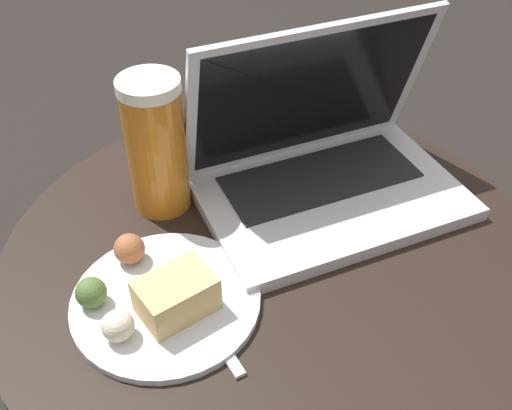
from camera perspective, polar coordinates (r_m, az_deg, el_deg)
The scene contains 5 objects.
table at distance 0.87m, azimuth 1.67°, elevation -12.92°, with size 0.67×0.67×0.55m.
laptop at distance 0.79m, azimuth 6.46°, elevation 4.06°, with size 0.38×0.30×0.23m.
beer_glass at distance 0.75m, azimuth -9.51°, elevation 5.61°, with size 0.08×0.08×0.18m.
snack_plate at distance 0.67m, azimuth -9.17°, elevation -8.60°, with size 0.21×0.21×0.05m.
fork at distance 0.67m, azimuth -5.46°, elevation -9.96°, with size 0.04×0.17×0.00m.
Camera 1 is at (-0.33, -0.40, 1.06)m, focal length 42.00 mm.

